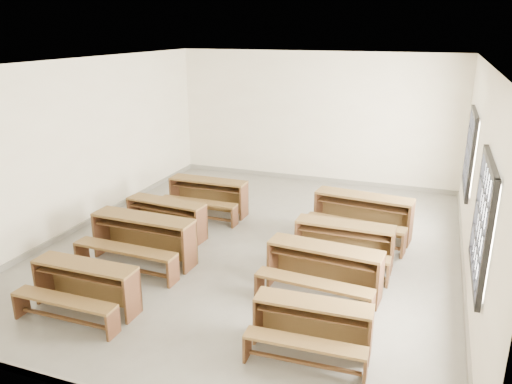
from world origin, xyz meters
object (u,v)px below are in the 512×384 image
(desk_set_3, at_px, (207,194))
(desk_set_4, at_px, (312,323))
(desk_set_0, at_px, (84,284))
(desk_set_7, at_px, (362,213))
(desk_set_2, at_px, (165,216))
(desk_set_6, at_px, (344,241))
(desk_set_1, at_px, (142,236))
(desk_set_5, at_px, (323,268))

(desk_set_3, distance_m, desk_set_4, 4.95)
(desk_set_0, distance_m, desk_set_7, 5.01)
(desk_set_2, bearing_deg, desk_set_0, -79.08)
(desk_set_7, bearing_deg, desk_set_2, -153.66)
(desk_set_0, xyz_separation_m, desk_set_6, (3.08, 2.59, 0.02))
(desk_set_1, xyz_separation_m, desk_set_2, (-0.19, 1.07, -0.06))
(desk_set_0, height_order, desk_set_4, desk_set_0)
(desk_set_1, relative_size, desk_set_5, 1.04)
(desk_set_2, distance_m, desk_set_4, 4.18)
(desk_set_6, bearing_deg, desk_set_4, -88.06)
(desk_set_2, relative_size, desk_set_3, 0.98)
(desk_set_0, relative_size, desk_set_3, 0.92)
(desk_set_1, bearing_deg, desk_set_4, -21.47)
(desk_set_1, relative_size, desk_set_2, 1.11)
(desk_set_0, relative_size, desk_set_1, 0.85)
(desk_set_3, xyz_separation_m, desk_set_4, (3.18, -3.80, -0.06))
(desk_set_2, distance_m, desk_set_3, 1.38)
(desk_set_6, bearing_deg, desk_set_3, 156.17)
(desk_set_3, bearing_deg, desk_set_4, -49.93)
(desk_set_1, xyz_separation_m, desk_set_3, (0.04, 2.43, -0.03))
(desk_set_2, height_order, desk_set_4, desk_set_2)
(desk_set_5, distance_m, desk_set_7, 2.35)
(desk_set_4, bearing_deg, desk_set_3, 127.71)
(desk_set_1, bearing_deg, desk_set_7, 37.17)
(desk_set_0, relative_size, desk_set_6, 0.95)
(desk_set_1, relative_size, desk_set_7, 0.95)
(desk_set_3, relative_size, desk_set_6, 1.03)
(desk_set_0, distance_m, desk_set_5, 3.35)
(desk_set_0, bearing_deg, desk_set_6, 40.01)
(desk_set_1, distance_m, desk_set_6, 3.31)
(desk_set_1, bearing_deg, desk_set_5, 1.19)
(desk_set_0, height_order, desk_set_5, desk_set_5)
(desk_set_0, bearing_deg, desk_set_2, 95.28)
(desk_set_3, xyz_separation_m, desk_set_5, (3.01, -2.45, 0.01))
(desk_set_2, bearing_deg, desk_set_3, 86.29)
(desk_set_0, bearing_deg, desk_set_4, 3.19)
(desk_set_3, relative_size, desk_set_7, 0.88)
(desk_set_2, height_order, desk_set_6, desk_set_6)
(desk_set_5, relative_size, desk_set_7, 0.92)
(desk_set_1, bearing_deg, desk_set_0, -86.08)
(desk_set_5, relative_size, desk_set_6, 1.08)
(desk_set_1, height_order, desk_set_5, desk_set_1)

